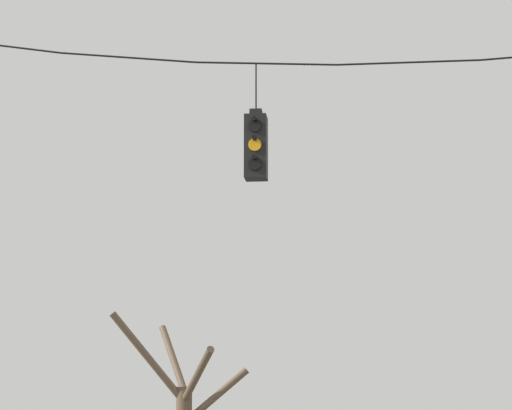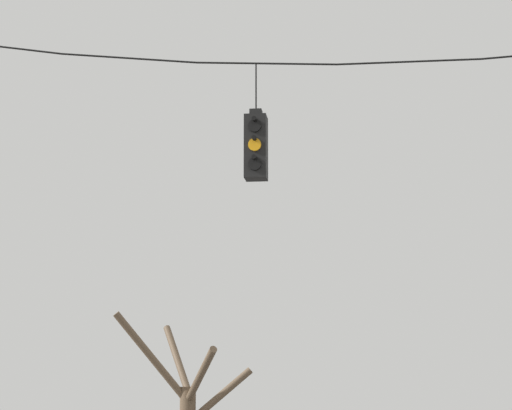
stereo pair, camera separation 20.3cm
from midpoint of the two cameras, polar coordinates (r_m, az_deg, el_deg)
The scene contains 2 objects.
span_wire at distance 15.76m, azimuth 9.04°, elevation 8.90°, with size 15.42×0.03×0.74m.
traffic_light_near_right_pole at distance 15.37m, azimuth 0.38°, elevation 3.37°, with size 0.34×0.58×1.85m.
Camera 2 is at (-0.68, -14.45, 2.21)m, focal length 70.00 mm.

